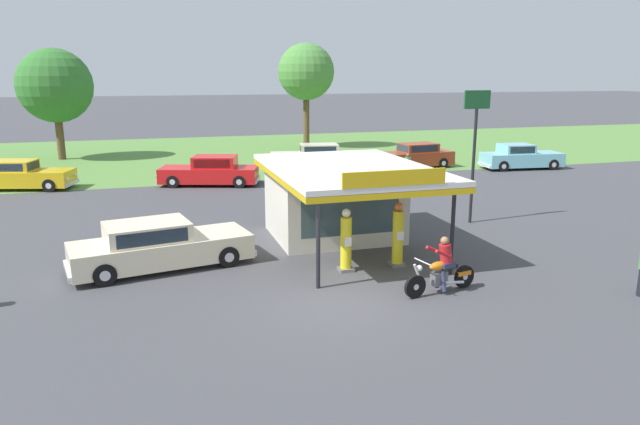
% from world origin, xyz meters
% --- Properties ---
extents(ground_plane, '(300.00, 300.00, 0.00)m').
position_xyz_m(ground_plane, '(0.00, 0.00, 0.00)').
color(ground_plane, '#424247').
extents(grass_verge_strip, '(120.00, 24.00, 0.01)m').
position_xyz_m(grass_verge_strip, '(0.00, 30.00, 0.00)').
color(grass_verge_strip, '#56843D').
rests_on(grass_verge_strip, ground).
extents(service_station_kiosk, '(5.02, 7.55, 3.29)m').
position_xyz_m(service_station_kiosk, '(1.79, 5.68, 1.65)').
color(service_station_kiosk, beige).
rests_on(service_station_kiosk, ground).
extents(gas_pump_nearside, '(0.44, 0.44, 1.94)m').
position_xyz_m(gas_pump_nearside, '(0.94, 2.23, 0.89)').
color(gas_pump_nearside, slate).
rests_on(gas_pump_nearside, ground).
extents(gas_pump_offside, '(0.44, 0.44, 2.02)m').
position_xyz_m(gas_pump_offside, '(2.64, 2.23, 0.93)').
color(gas_pump_offside, slate).
rests_on(gas_pump_offside, ground).
extents(motorcycle_with_rider, '(2.30, 0.75, 1.58)m').
position_xyz_m(motorcycle_with_rider, '(2.86, -0.21, 0.65)').
color(motorcycle_with_rider, black).
rests_on(motorcycle_with_rider, ground).
extents(featured_classic_sedan, '(5.77, 2.89, 1.48)m').
position_xyz_m(featured_classic_sedan, '(-4.45, 4.14, 0.69)').
color(featured_classic_sedan, beige).
rests_on(featured_classic_sedan, ground).
extents(parked_car_back_row_left, '(5.49, 2.61, 1.53)m').
position_xyz_m(parked_car_back_row_left, '(5.38, 21.36, 0.71)').
color(parked_car_back_row_left, beige).
rests_on(parked_car_back_row_left, ground).
extents(parked_car_back_row_centre_right, '(5.69, 2.34, 1.55)m').
position_xyz_m(parked_car_back_row_centre_right, '(11.42, 19.70, 0.71)').
color(parked_car_back_row_centre_right, '#993819').
rests_on(parked_car_back_row_centre_right, ground).
extents(parked_car_second_row_spare, '(5.59, 3.32, 1.56)m').
position_xyz_m(parked_car_second_row_spare, '(-1.42, 17.56, 0.71)').
color(parked_car_second_row_spare, red).
rests_on(parked_car_second_row_spare, ground).
extents(parked_car_back_row_centre_left, '(5.35, 3.01, 1.49)m').
position_xyz_m(parked_car_back_row_centre_left, '(-10.91, 19.20, 0.69)').
color(parked_car_back_row_centre_left, gold).
rests_on(parked_car_back_row_centre_left, ground).
extents(parked_car_back_row_far_right, '(5.26, 2.33, 1.55)m').
position_xyz_m(parked_car_back_row_far_right, '(17.82, 17.52, 0.70)').
color(parked_car_back_row_far_right, '#7AC6D1').
rests_on(parked_car_back_row_far_right, ground).
extents(bystander_strolling_foreground, '(0.34, 0.34, 1.55)m').
position_xyz_m(bystander_strolling_foreground, '(9.17, 15.55, 0.81)').
color(bystander_strolling_foreground, '#2D3351').
rests_on(bystander_strolling_foreground, ground).
extents(tree_oak_distant_spare, '(4.98, 4.98, 7.51)m').
position_xyz_m(tree_oak_distant_spare, '(-10.38, 30.11, 4.94)').
color(tree_oak_distant_spare, brown).
rests_on(tree_oak_distant_spare, ground).
extents(tree_oak_far_right, '(4.41, 4.41, 8.16)m').
position_xyz_m(tree_oak_far_right, '(7.76, 31.55, 5.91)').
color(tree_oak_far_right, brown).
rests_on(tree_oak_far_right, ground).
extents(roadside_pole_sign, '(1.10, 0.12, 5.21)m').
position_xyz_m(roadside_pole_sign, '(7.66, 6.38, 3.53)').
color(roadside_pole_sign, black).
rests_on(roadside_pole_sign, ground).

